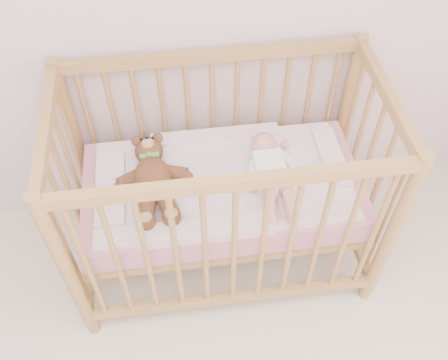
{
  "coord_description": "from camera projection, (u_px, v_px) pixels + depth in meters",
  "views": [
    {
      "loc": [
        0.13,
        0.21,
        2.23
      ],
      "look_at": [
        0.31,
        1.55,
        0.62
      ],
      "focal_mm": 40.0,
      "sensor_mm": 36.0,
      "label": 1
    }
  ],
  "objects": [
    {
      "name": "crib",
      "position": [
        223.0,
        189.0,
        2.22
      ],
      "size": [
        1.36,
        0.76,
        1.0
      ],
      "primitive_type": null,
      "color": "#AC8549",
      "rests_on": "floor"
    },
    {
      "name": "mattress",
      "position": [
        223.0,
        191.0,
        2.23
      ],
      "size": [
        1.22,
        0.62,
        0.13
      ],
      "primitive_type": "cube",
      "color": "pink",
      "rests_on": "crib"
    },
    {
      "name": "blanket",
      "position": [
        222.0,
        180.0,
        2.18
      ],
      "size": [
        1.1,
        0.58,
        0.06
      ],
      "primitive_type": null,
      "color": "pink",
      "rests_on": "mattress"
    },
    {
      "name": "baby",
      "position": [
        270.0,
        168.0,
        2.12
      ],
      "size": [
        0.24,
        0.5,
        0.12
      ],
      "primitive_type": null,
      "rotation": [
        0.0,
        0.0,
        0.01
      ],
      "color": "white",
      "rests_on": "blanket"
    },
    {
      "name": "teddy_bear",
      "position": [
        153.0,
        178.0,
        2.07
      ],
      "size": [
        0.38,
        0.52,
        0.14
      ],
      "primitive_type": null,
      "rotation": [
        0.0,
        0.0,
        0.07
      ],
      "color": "brown",
      "rests_on": "blanket"
    }
  ]
}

